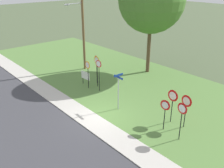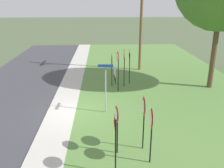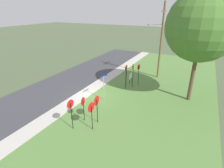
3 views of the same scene
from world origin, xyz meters
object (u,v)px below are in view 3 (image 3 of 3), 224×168
at_px(stop_sign_near_right, 139,71).
at_px(stop_sign_far_center, 126,72).
at_px(stop_sign_far_left, 126,71).
at_px(yield_sign_far_left, 97,103).
at_px(yield_sign_near_right, 91,110).
at_px(yield_sign_near_left, 71,107).
at_px(street_name_post, 104,84).
at_px(notice_board, 131,77).
at_px(oak_tree_left, 202,26).
at_px(yield_sign_far_right, 83,104).
at_px(stop_sign_near_left, 133,71).
at_px(utility_pole, 160,39).

relative_size(stop_sign_near_right, stop_sign_far_center, 0.94).
height_order(stop_sign_far_left, yield_sign_far_left, stop_sign_far_left).
bearing_deg(yield_sign_far_left, yield_sign_near_right, 7.80).
height_order(stop_sign_near_right, yield_sign_near_left, stop_sign_near_right).
height_order(stop_sign_far_left, yield_sign_near_left, stop_sign_far_left).
bearing_deg(street_name_post, stop_sign_near_right, 162.90).
distance_m(stop_sign_near_right, stop_sign_far_left, 1.43).
height_order(stop_sign_near_right, notice_board, stop_sign_near_right).
xyz_separation_m(yield_sign_far_left, street_name_post, (-3.66, -1.46, -0.10)).
relative_size(stop_sign_far_center, oak_tree_left, 0.27).
height_order(yield_sign_far_right, notice_board, yield_sign_far_right).
height_order(stop_sign_near_right, stop_sign_far_center, stop_sign_far_center).
bearing_deg(yield_sign_far_left, oak_tree_left, 141.14).
xyz_separation_m(stop_sign_near_left, yield_sign_near_right, (8.91, 0.19, -0.27)).
xyz_separation_m(yield_sign_far_left, utility_pole, (-12.49, 1.65, 3.25)).
distance_m(stop_sign_near_left, notice_board, 1.61).
distance_m(stop_sign_near_right, yield_sign_near_left, 10.31).
bearing_deg(notice_board, yield_sign_far_right, -6.70).
bearing_deg(yield_sign_far_left, street_name_post, -157.90).
relative_size(stop_sign_far_center, yield_sign_near_right, 1.20).
bearing_deg(stop_sign_near_right, yield_sign_far_right, -2.02).
bearing_deg(utility_pole, stop_sign_near_left, -20.80).
bearing_deg(oak_tree_left, yield_sign_far_right, -42.89).
bearing_deg(yield_sign_near_right, stop_sign_near_right, -177.63).
distance_m(street_name_post, notice_board, 5.38).
relative_size(yield_sign_near_right, oak_tree_left, 0.23).
distance_m(yield_sign_far_right, oak_tree_left, 12.01).
height_order(stop_sign_far_center, yield_sign_far_right, stop_sign_far_center).
distance_m(yield_sign_near_left, yield_sign_far_right, 1.34).
bearing_deg(yield_sign_near_left, yield_sign_far_right, 177.78).
relative_size(stop_sign_far_center, notice_board, 2.21).
height_order(yield_sign_far_right, street_name_post, street_name_post).
bearing_deg(yield_sign_near_left, oak_tree_left, 145.09).
distance_m(stop_sign_far_left, yield_sign_near_left, 9.67).
relative_size(stop_sign_far_left, yield_sign_near_right, 1.08).
xyz_separation_m(stop_sign_near_right, street_name_post, (4.96, -1.84, -0.19)).
relative_size(stop_sign_near_right, yield_sign_near_left, 1.05).
relative_size(yield_sign_near_left, notice_board, 1.98).
relative_size(utility_pole, oak_tree_left, 0.91).
relative_size(stop_sign_far_left, utility_pole, 0.27).
distance_m(stop_sign_far_left, yield_sign_near_right, 9.13).
xyz_separation_m(stop_sign_near_left, notice_board, (-0.96, -0.59, -1.14)).
height_order(stop_sign_far_center, street_name_post, street_name_post).
height_order(yield_sign_far_left, street_name_post, street_name_post).
height_order(yield_sign_near_left, street_name_post, street_name_post).
height_order(stop_sign_near_left, street_name_post, stop_sign_near_left).
xyz_separation_m(stop_sign_near_left, utility_pole, (-4.54, 1.72, 3.03)).
bearing_deg(yield_sign_far_left, stop_sign_far_center, -175.14).
bearing_deg(stop_sign_far_left, stop_sign_far_center, 21.03).
bearing_deg(stop_sign_far_center, utility_pole, 149.28).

